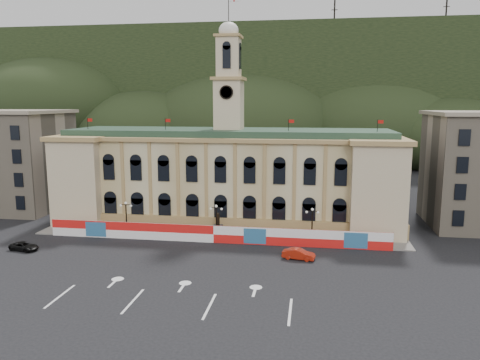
# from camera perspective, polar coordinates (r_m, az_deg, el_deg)

# --- Properties ---
(ground) EXTENTS (260.00, 260.00, 0.00)m
(ground) POSITION_cam_1_polar(r_m,az_deg,el_deg) (54.53, -6.55, -12.18)
(ground) COLOR black
(ground) RESTS_ON ground
(lane_markings) EXTENTS (26.00, 10.00, 0.02)m
(lane_markings) POSITION_cam_1_polar(r_m,az_deg,el_deg) (50.11, -8.10, -14.23)
(lane_markings) COLOR white
(lane_markings) RESTS_ON ground
(hill_ridge) EXTENTS (230.00, 80.00, 64.00)m
(hill_ridge) POSITION_cam_1_polar(r_m,az_deg,el_deg) (171.36, 4.23, 9.28)
(hill_ridge) COLOR black
(hill_ridge) RESTS_ON ground
(city_hall) EXTENTS (56.20, 17.60, 37.10)m
(city_hall) POSITION_cam_1_polar(r_m,az_deg,el_deg) (78.62, -1.37, 0.54)
(city_hall) COLOR beige
(city_hall) RESTS_ON ground
(side_building_left) EXTENTS (21.00, 17.00, 18.60)m
(side_building_left) POSITION_cam_1_polar(r_m,az_deg,el_deg) (98.42, -26.50, 2.23)
(side_building_left) COLOR tan
(side_building_left) RESTS_ON ground
(hoarding_fence) EXTENTS (50.00, 0.44, 2.50)m
(hoarding_fence) POSITION_cam_1_polar(r_m,az_deg,el_deg) (67.99, -3.17, -6.60)
(hoarding_fence) COLOR red
(hoarding_fence) RESTS_ON ground
(pavement) EXTENTS (56.00, 5.50, 0.16)m
(pavement) POSITION_cam_1_polar(r_m,az_deg,el_deg) (70.85, -2.76, -6.91)
(pavement) COLOR slate
(pavement) RESTS_ON ground
(statue) EXTENTS (1.40, 1.40, 3.72)m
(statue) POSITION_cam_1_polar(r_m,az_deg,el_deg) (70.78, -2.73, -6.00)
(statue) COLOR #595651
(statue) RESTS_ON ground
(lamp_left) EXTENTS (1.96, 0.44, 5.15)m
(lamp_left) POSITION_cam_1_polar(r_m,az_deg,el_deg) (73.40, -13.70, -4.18)
(lamp_left) COLOR black
(lamp_left) RESTS_ON ground
(lamp_center) EXTENTS (1.96, 0.44, 5.15)m
(lamp_center) POSITION_cam_1_polar(r_m,az_deg,el_deg) (69.35, -2.90, -4.71)
(lamp_center) COLOR black
(lamp_center) RESTS_ON ground
(lamp_right) EXTENTS (1.96, 0.44, 5.15)m
(lamp_right) POSITION_cam_1_polar(r_m,az_deg,el_deg) (67.99, 8.78, -5.10)
(lamp_right) COLOR black
(lamp_right) RESTS_ON ground
(red_sedan) EXTENTS (2.97, 4.73, 1.38)m
(red_sedan) POSITION_cam_1_polar(r_m,az_deg,el_deg) (61.52, 7.16, -8.95)
(red_sedan) COLOR #A01C0B
(red_sedan) RESTS_ON ground
(black_suv) EXTENTS (3.48, 4.84, 1.14)m
(black_suv) POSITION_cam_1_polar(r_m,az_deg,el_deg) (71.02, -24.83, -7.35)
(black_suv) COLOR black
(black_suv) RESTS_ON ground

